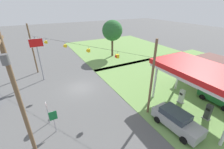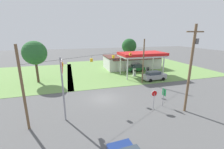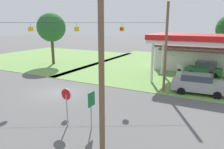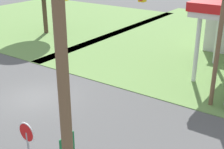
{
  "view_description": "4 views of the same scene",
  "coord_description": "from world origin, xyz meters",
  "px_view_note": "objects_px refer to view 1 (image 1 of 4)",
  "views": [
    {
      "loc": [
        18.64,
        -4.88,
        11.16
      ],
      "look_at": [
        2.55,
        3.8,
        2.36
      ],
      "focal_mm": 24.0,
      "sensor_mm": 36.0,
      "label": 1
    },
    {
      "loc": [
        -4.5,
        -19.75,
        9.08
      ],
      "look_at": [
        2.13,
        3.0,
        2.67
      ],
      "focal_mm": 24.0,
      "sensor_mm": 36.0,
      "label": 2
    },
    {
      "loc": [
        13.77,
        -15.02,
        6.47
      ],
      "look_at": [
        4.29,
        2.92,
        1.62
      ],
      "focal_mm": 35.0,
      "sensor_mm": 36.0,
      "label": 3
    },
    {
      "loc": [
        13.21,
        -10.98,
        8.28
      ],
      "look_at": [
        4.22,
        1.82,
        1.86
      ],
      "focal_mm": 50.0,
      "sensor_mm": 36.0,
      "label": 4
    }
  ],
  "objects_px": {
    "fuel_pump_far": "(208,112)",
    "car_at_pumps_rear": "(220,97)",
    "stop_sign_roadside": "(47,108)",
    "car_at_pumps_front": "(176,120)",
    "fuel_pump_near": "(182,97)",
    "route_sign": "(53,118)",
    "stop_sign_overhead": "(38,50)",
    "tree_west_verge": "(112,31)",
    "gas_station_canopy": "(203,73)",
    "utility_pole_main": "(18,97)"
  },
  "relations": [
    {
      "from": "tree_west_verge",
      "to": "car_at_pumps_rear",
      "type": "bearing_deg",
      "value": 7.22
    },
    {
      "from": "fuel_pump_near",
      "to": "utility_pole_main",
      "type": "height_order",
      "value": "utility_pole_main"
    },
    {
      "from": "route_sign",
      "to": "tree_west_verge",
      "type": "height_order",
      "value": "tree_west_verge"
    },
    {
      "from": "car_at_pumps_rear",
      "to": "utility_pole_main",
      "type": "xyz_separation_m",
      "value": [
        -2.87,
        -20.07,
        4.73
      ]
    },
    {
      "from": "tree_west_verge",
      "to": "stop_sign_roadside",
      "type": "bearing_deg",
      "value": -45.29
    },
    {
      "from": "route_sign",
      "to": "car_at_pumps_rear",
      "type": "bearing_deg",
      "value": 75.48
    },
    {
      "from": "stop_sign_roadside",
      "to": "tree_west_verge",
      "type": "bearing_deg",
      "value": -45.29
    },
    {
      "from": "fuel_pump_near",
      "to": "stop_sign_roadside",
      "type": "bearing_deg",
      "value": -105.6
    },
    {
      "from": "gas_station_canopy",
      "to": "car_at_pumps_rear",
      "type": "distance_m",
      "value": 5.5
    },
    {
      "from": "stop_sign_roadside",
      "to": "fuel_pump_far",
      "type": "bearing_deg",
      "value": -116.66
    },
    {
      "from": "utility_pole_main",
      "to": "tree_west_verge",
      "type": "relative_size",
      "value": 1.28
    },
    {
      "from": "car_at_pumps_rear",
      "to": "fuel_pump_far",
      "type": "bearing_deg",
      "value": 104.88
    },
    {
      "from": "fuel_pump_far",
      "to": "car_at_pumps_rear",
      "type": "height_order",
      "value": "car_at_pumps_rear"
    },
    {
      "from": "fuel_pump_far",
      "to": "utility_pole_main",
      "type": "bearing_deg",
      "value": -103.53
    },
    {
      "from": "car_at_pumps_rear",
      "to": "utility_pole_main",
      "type": "bearing_deg",
      "value": 82.23
    },
    {
      "from": "fuel_pump_far",
      "to": "route_sign",
      "type": "relative_size",
      "value": 0.74
    },
    {
      "from": "fuel_pump_far",
      "to": "tree_west_verge",
      "type": "bearing_deg",
      "value": 177.16
    },
    {
      "from": "stop_sign_overhead",
      "to": "tree_west_verge",
      "type": "relative_size",
      "value": 0.87
    },
    {
      "from": "fuel_pump_far",
      "to": "car_at_pumps_front",
      "type": "height_order",
      "value": "car_at_pumps_front"
    },
    {
      "from": "car_at_pumps_front",
      "to": "stop_sign_overhead",
      "type": "distance_m",
      "value": 20.28
    },
    {
      "from": "car_at_pumps_front",
      "to": "fuel_pump_far",
      "type": "bearing_deg",
      "value": 75.54
    },
    {
      "from": "gas_station_canopy",
      "to": "utility_pole_main",
      "type": "bearing_deg",
      "value": -97.93
    },
    {
      "from": "stop_sign_overhead",
      "to": "route_sign",
      "type": "relative_size",
      "value": 2.87
    },
    {
      "from": "gas_station_canopy",
      "to": "stop_sign_roadside",
      "type": "bearing_deg",
      "value": -111.34
    },
    {
      "from": "fuel_pump_near",
      "to": "car_at_pumps_rear",
      "type": "height_order",
      "value": "car_at_pumps_rear"
    },
    {
      "from": "route_sign",
      "to": "gas_station_canopy",
      "type": "bearing_deg",
      "value": 73.98
    },
    {
      "from": "fuel_pump_near",
      "to": "car_at_pumps_front",
      "type": "bearing_deg",
      "value": -57.14
    },
    {
      "from": "stop_sign_overhead",
      "to": "utility_pole_main",
      "type": "relative_size",
      "value": 0.68
    },
    {
      "from": "stop_sign_overhead",
      "to": "fuel_pump_near",
      "type": "bearing_deg",
      "value": 44.19
    },
    {
      "from": "fuel_pump_far",
      "to": "tree_west_verge",
      "type": "relative_size",
      "value": 0.23
    },
    {
      "from": "car_at_pumps_front",
      "to": "tree_west_verge",
      "type": "height_order",
      "value": "tree_west_verge"
    },
    {
      "from": "car_at_pumps_rear",
      "to": "stop_sign_roadside",
      "type": "xyz_separation_m",
      "value": [
        -6.35,
        -18.62,
        0.88
      ]
    },
    {
      "from": "fuel_pump_near",
      "to": "route_sign",
      "type": "bearing_deg",
      "value": -99.81
    },
    {
      "from": "gas_station_canopy",
      "to": "route_sign",
      "type": "bearing_deg",
      "value": -106.02
    },
    {
      "from": "fuel_pump_far",
      "to": "stop_sign_roadside",
      "type": "distance_m",
      "value": 16.46
    },
    {
      "from": "car_at_pumps_rear",
      "to": "stop_sign_roadside",
      "type": "relative_size",
      "value": 1.72
    },
    {
      "from": "car_at_pumps_rear",
      "to": "route_sign",
      "type": "relative_size",
      "value": 1.79
    },
    {
      "from": "stop_sign_overhead",
      "to": "car_at_pumps_front",
      "type": "bearing_deg",
      "value": 30.84
    },
    {
      "from": "utility_pole_main",
      "to": "fuel_pump_near",
      "type": "bearing_deg",
      "value": 87.82
    },
    {
      "from": "stop_sign_overhead",
      "to": "tree_west_verge",
      "type": "bearing_deg",
      "value": 108.89
    },
    {
      "from": "fuel_pump_far",
      "to": "utility_pole_main",
      "type": "distance_m",
      "value": 17.28
    },
    {
      "from": "car_at_pumps_rear",
      "to": "tree_west_verge",
      "type": "bearing_deg",
      "value": 7.57
    },
    {
      "from": "fuel_pump_near",
      "to": "stop_sign_overhead",
      "type": "xyz_separation_m",
      "value": [
        -14.54,
        -14.14,
        4.02
      ]
    },
    {
      "from": "car_at_pumps_front",
      "to": "route_sign",
      "type": "distance_m",
      "value": 11.57
    },
    {
      "from": "fuel_pump_near",
      "to": "route_sign",
      "type": "xyz_separation_m",
      "value": [
        -2.48,
        -14.33,
        0.86
      ]
    },
    {
      "from": "gas_station_canopy",
      "to": "stop_sign_overhead",
      "type": "xyz_separation_m",
      "value": [
        -16.18,
        -14.14,
        0.15
      ]
    },
    {
      "from": "gas_station_canopy",
      "to": "fuel_pump_far",
      "type": "bearing_deg",
      "value": -0.05
    },
    {
      "from": "car_at_pumps_front",
      "to": "tree_west_verge",
      "type": "relative_size",
      "value": 0.62
    },
    {
      "from": "car_at_pumps_rear",
      "to": "route_sign",
      "type": "height_order",
      "value": "route_sign"
    },
    {
      "from": "car_at_pumps_rear",
      "to": "utility_pole_main",
      "type": "relative_size",
      "value": 0.42
    }
  ]
}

